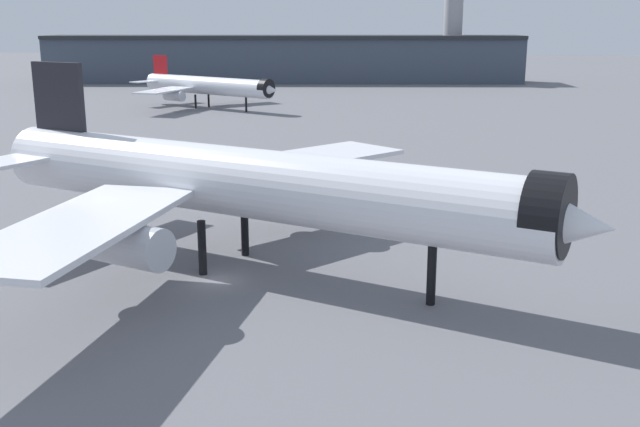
% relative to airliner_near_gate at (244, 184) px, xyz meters
% --- Properties ---
extents(ground, '(900.00, 900.00, 0.00)m').
position_rel_airliner_near_gate_xyz_m(ground, '(-1.88, -3.69, -7.90)').
color(ground, slate).
extents(airliner_near_gate, '(59.67, 53.32, 17.93)m').
position_rel_airliner_near_gate_xyz_m(airliner_near_gate, '(0.00, 0.00, 0.00)').
color(airliner_near_gate, white).
rests_on(airliner_near_gate, ground).
extents(airliner_far_taxiway, '(42.81, 38.46, 12.97)m').
position_rel_airliner_near_gate_xyz_m(airliner_far_taxiway, '(-36.73, 125.50, -2.19)').
color(airliner_far_taxiway, silver).
rests_on(airliner_far_taxiway, ground).
extents(terminal_building, '(171.75, 37.82, 32.26)m').
position_rel_airliner_near_gate_xyz_m(terminal_building, '(-28.62, 210.78, 0.72)').
color(terminal_building, '#3D4756').
rests_on(terminal_building, ground).
extents(traffic_cone_wingtip, '(0.52, 0.52, 0.66)m').
position_rel_airliner_near_gate_xyz_m(traffic_cone_wingtip, '(22.40, 27.11, -7.57)').
color(traffic_cone_wingtip, '#F2600C').
rests_on(traffic_cone_wingtip, ground).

